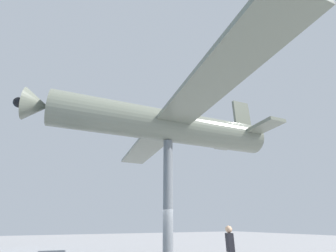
# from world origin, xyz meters

# --- Properties ---
(support_pylon_central) EXTENTS (0.45, 0.45, 5.71)m
(support_pylon_central) POSITION_xyz_m (0.00, 0.00, 2.86)
(support_pylon_central) COLOR slate
(support_pylon_central) RESTS_ON ground_plane
(suspended_airplane) EXTENTS (15.96, 12.40, 3.19)m
(suspended_airplane) POSITION_xyz_m (0.01, 0.12, 6.54)
(suspended_airplane) COLOR slate
(suspended_airplane) RESTS_ON support_pylon_central
(visitor_person) EXTENTS (0.45, 0.35, 1.85)m
(visitor_person) POSITION_xyz_m (-1.49, -2.04, 1.09)
(visitor_person) COLOR #383842
(visitor_person) RESTS_ON ground_plane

